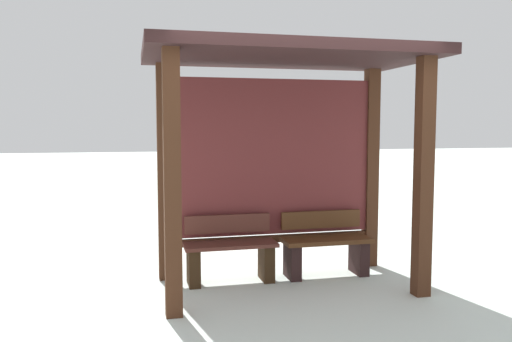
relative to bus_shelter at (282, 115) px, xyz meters
name	(u,v)px	position (x,y,z in m)	size (l,w,h in m)	color
ground_plane	(287,286)	(0.00, -0.19, -1.82)	(60.00, 60.00, 0.00)	white
bus_shelter	(282,115)	(0.00, 0.00, 0.00)	(2.91, 1.61, 2.48)	#452616
bench_left_inside	(230,253)	(-0.55, 0.12, -1.50)	(1.00, 0.37, 0.72)	#562B22
bench_center_inside	(325,247)	(0.55, 0.12, -1.50)	(1.00, 0.39, 0.72)	#4E2D16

